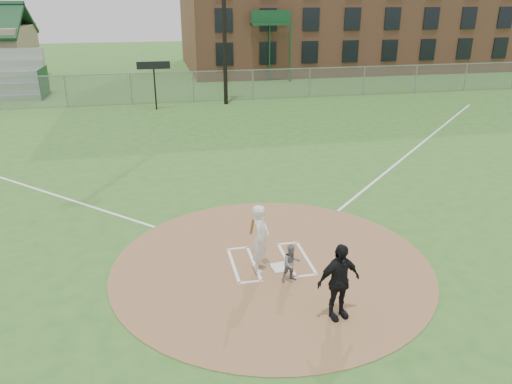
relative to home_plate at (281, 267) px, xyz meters
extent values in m
plane|color=#306121|center=(-0.20, 0.24, -0.04)|extent=(140.00, 140.00, 0.00)
cylinder|color=olive|center=(-0.20, 0.24, -0.03)|extent=(8.40, 8.40, 0.02)
cube|color=silver|center=(0.00, 0.00, 0.00)|extent=(0.55, 0.55, 0.03)
cube|color=white|center=(8.80, 9.24, -0.03)|extent=(17.04, 17.04, 0.01)
imported|color=slate|center=(0.08, -0.65, 0.48)|extent=(0.53, 0.45, 0.99)
imported|color=black|center=(0.66, -2.29, 0.87)|extent=(1.11, 0.65, 1.78)
cube|color=white|center=(-1.20, 0.39, -0.01)|extent=(0.08, 1.80, 0.01)
cube|color=white|center=(-0.65, 0.39, -0.01)|extent=(0.08, 1.80, 0.01)
cube|color=white|center=(-0.92, 1.29, -0.01)|extent=(0.62, 0.08, 0.01)
cube|color=white|center=(-0.92, -0.51, -0.01)|extent=(0.62, 0.08, 0.01)
cube|color=white|center=(0.80, 0.39, -0.01)|extent=(0.08, 1.80, 0.01)
cube|color=white|center=(0.25, 0.39, -0.01)|extent=(0.08, 1.80, 0.01)
cube|color=white|center=(0.52, 1.29, -0.01)|extent=(0.62, 0.08, 0.01)
cube|color=white|center=(0.52, -0.51, -0.01)|extent=(0.62, 0.08, 0.01)
imported|color=white|center=(-0.53, 0.08, 0.87)|extent=(0.68, 0.77, 1.78)
cylinder|color=brown|center=(-0.83, -0.32, 1.41)|extent=(0.12, 0.60, 0.70)
cube|color=slate|center=(-0.20, 22.24, 0.96)|extent=(56.00, 0.03, 2.00)
cube|color=gray|center=(-0.20, 22.24, 1.96)|extent=(56.00, 0.06, 0.06)
cube|color=gray|center=(-0.20, 22.24, 0.96)|extent=(56.08, 0.08, 2.00)
cube|color=#194728|center=(-10.20, 26.44, 0.96)|extent=(0.08, 3.20, 2.00)
cube|color=#194728|center=(6.80, 29.58, 4.46)|extent=(3.20, 1.00, 0.15)
cube|color=#194728|center=(6.80, 30.08, 2.21)|extent=(0.12, 0.12, 4.50)
cube|color=#194728|center=(8.30, 29.13, 2.21)|extent=(0.12, 0.12, 4.50)
cube|color=#194728|center=(6.80, 29.58, 5.01)|extent=(3.20, 0.08, 1.00)
cylinder|color=black|center=(1.80, 21.24, 5.96)|extent=(0.26, 0.26, 12.00)
cylinder|color=black|center=(-2.70, 20.44, 1.26)|extent=(0.10, 0.10, 2.60)
cube|color=black|center=(-2.70, 20.44, 2.66)|extent=(2.00, 0.10, 0.45)
camera|label=1|loc=(-2.99, -10.98, 6.61)|focal=35.00mm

